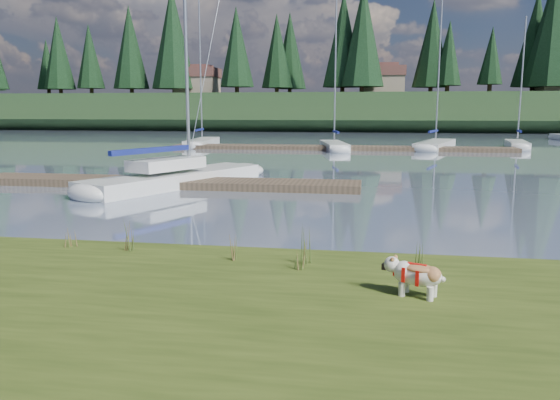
# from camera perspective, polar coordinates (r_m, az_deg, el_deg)

# --- Properties ---
(ground) EXTENTS (200.00, 200.00, 0.00)m
(ground) POSITION_cam_1_polar(r_m,az_deg,el_deg) (42.46, 3.51, 5.29)
(ground) COLOR gray
(ground) RESTS_ON ground
(bank) EXTENTS (60.00, 9.00, 0.35)m
(bank) POSITION_cam_1_polar(r_m,az_deg,el_deg) (8.05, -24.34, -13.10)
(bank) COLOR #3E4F18
(bank) RESTS_ON ground
(ridge) EXTENTS (200.00, 20.00, 5.00)m
(ridge) POSITION_cam_1_polar(r_m,az_deg,el_deg) (85.24, 6.51, 9.07)
(ridge) COLOR #1C3219
(ridge) RESTS_ON ground
(bulldog) EXTENTS (0.95, 0.60, 0.56)m
(bulldog) POSITION_cam_1_polar(r_m,az_deg,el_deg) (8.54, 14.08, -7.47)
(bulldog) COLOR silver
(bulldog) RESTS_ON bank
(sailboat_main) EXTENTS (5.96, 9.74, 14.08)m
(sailboat_main) POSITION_cam_1_polar(r_m,az_deg,el_deg) (23.35, -9.55, 2.69)
(sailboat_main) COLOR silver
(sailboat_main) RESTS_ON ground
(dock_near) EXTENTS (16.00, 2.00, 0.30)m
(dock_near) POSITION_cam_1_polar(r_m,az_deg,el_deg) (22.89, -11.99, 1.80)
(dock_near) COLOR #4C3D2C
(dock_near) RESTS_ON ground
(dock_far) EXTENTS (26.00, 2.20, 0.30)m
(dock_far) POSITION_cam_1_polar(r_m,az_deg,el_deg) (42.30, 6.22, 5.43)
(dock_far) COLOR #4C3D2C
(dock_far) RESTS_ON ground
(sailboat_bg_1) EXTENTS (2.35, 8.41, 12.33)m
(sailboat_bg_1) POSITION_cam_1_polar(r_m,az_deg,el_deg) (47.88, -7.95, 6.09)
(sailboat_bg_1) COLOR silver
(sailboat_bg_1) RESTS_ON ground
(sailboat_bg_2) EXTENTS (2.92, 7.61, 11.27)m
(sailboat_bg_2) POSITION_cam_1_polar(r_m,az_deg,el_deg) (43.24, 5.55, 5.77)
(sailboat_bg_2) COLOR silver
(sailboat_bg_2) RESTS_ON ground
(sailboat_bg_3) EXTENTS (4.49, 9.55, 13.68)m
(sailboat_bg_3) POSITION_cam_1_polar(r_m,az_deg,el_deg) (46.21, 16.11, 5.68)
(sailboat_bg_3) COLOR silver
(sailboat_bg_3) RESTS_ON ground
(sailboat_bg_4) EXTENTS (2.33, 7.02, 10.29)m
(sailboat_bg_4) POSITION_cam_1_polar(r_m,az_deg,el_deg) (48.34, 23.46, 5.43)
(sailboat_bg_4) COLOR silver
(sailboat_bg_4) RESTS_ON ground
(weed_0) EXTENTS (0.17, 0.14, 0.68)m
(weed_0) POSITION_cam_1_polar(r_m,az_deg,el_deg) (11.28, -15.60, -3.72)
(weed_0) COLOR #475B23
(weed_0) RESTS_ON bank
(weed_1) EXTENTS (0.17, 0.14, 0.52)m
(weed_1) POSITION_cam_1_polar(r_m,az_deg,el_deg) (10.28, -5.14, -5.09)
(weed_1) COLOR #475B23
(weed_1) RESTS_ON bank
(weed_2) EXTENTS (0.17, 0.14, 0.74)m
(weed_2) POSITION_cam_1_polar(r_m,az_deg,el_deg) (9.97, 2.67, -4.98)
(weed_2) COLOR #475B23
(weed_2) RESTS_ON bank
(weed_3) EXTENTS (0.17, 0.14, 0.46)m
(weed_3) POSITION_cam_1_polar(r_m,az_deg,el_deg) (12.02, -20.98, -3.67)
(weed_3) COLOR #475B23
(weed_3) RESTS_ON bank
(weed_4) EXTENTS (0.17, 0.14, 0.47)m
(weed_4) POSITION_cam_1_polar(r_m,az_deg,el_deg) (9.68, 2.01, -6.10)
(weed_4) COLOR #475B23
(weed_4) RESTS_ON bank
(weed_5) EXTENTS (0.17, 0.14, 0.55)m
(weed_5) POSITION_cam_1_polar(r_m,az_deg,el_deg) (9.96, 14.32, -5.74)
(weed_5) COLOR #475B23
(weed_5) RESTS_ON bank
(mud_lip) EXTENTS (60.00, 0.50, 0.14)m
(mud_lip) POSITION_cam_1_polar(r_m,az_deg,el_deg) (11.78, -12.42, -5.88)
(mud_lip) COLOR #33281C
(mud_lip) RESTS_ON ground
(conifer_1) EXTENTS (4.40, 4.40, 11.30)m
(conifer_1) POSITION_cam_1_polar(r_m,az_deg,el_deg) (94.54, -19.26, 13.98)
(conifer_1) COLOR #382619
(conifer_1) RESTS_ON ridge
(conifer_2) EXTENTS (6.60, 6.60, 16.05)m
(conifer_2) POSITION_cam_1_polar(r_m,az_deg,el_deg) (85.94, -11.15, 16.34)
(conifer_2) COLOR #382619
(conifer_2) RESTS_ON ridge
(conifer_3) EXTENTS (4.84, 4.84, 12.25)m
(conifer_3) POSITION_cam_1_polar(r_m,az_deg,el_deg) (85.76, -0.34, 15.31)
(conifer_3) COLOR #382619
(conifer_3) RESTS_ON ridge
(conifer_4) EXTENTS (6.16, 6.16, 15.10)m
(conifer_4) POSITION_cam_1_polar(r_m,az_deg,el_deg) (78.77, 8.67, 16.71)
(conifer_4) COLOR #382619
(conifer_4) RESTS_ON ridge
(conifer_5) EXTENTS (3.96, 3.96, 10.35)m
(conifer_5) POSITION_cam_1_polar(r_m,az_deg,el_deg) (83.18, 17.23, 14.45)
(conifer_5) COLOR #382619
(conifer_5) RESTS_ON ridge
(conifer_6) EXTENTS (7.04, 7.04, 17.00)m
(conifer_6) POSITION_cam_1_polar(r_m,az_deg,el_deg) (84.27, 26.67, 15.98)
(conifer_6) COLOR #382619
(conifer_6) RESTS_ON ridge
(house_0) EXTENTS (6.30, 5.30, 4.65)m
(house_0) POSITION_cam_1_polar(r_m,az_deg,el_deg) (86.33, -8.63, 12.22)
(house_0) COLOR gray
(house_0) RESTS_ON ridge
(house_1) EXTENTS (6.30, 5.30, 4.65)m
(house_1) POSITION_cam_1_polar(r_m,az_deg,el_deg) (83.25, 10.72, 12.27)
(house_1) COLOR gray
(house_1) RESTS_ON ridge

